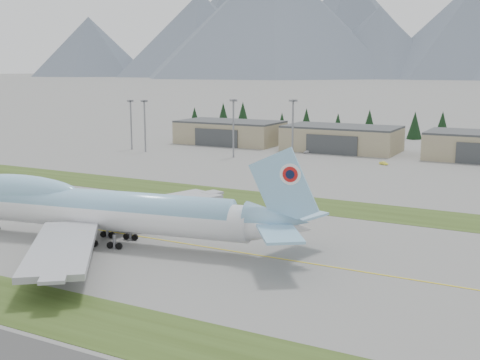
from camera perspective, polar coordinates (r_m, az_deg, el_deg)
The scene contains 11 objects.
ground at distance 124.02m, azimuth -6.01°, elevation -5.90°, with size 7000.00×7000.00×0.00m, color slate.
grass_strip_near at distance 96.62m, azimuth -18.89°, elevation -11.27°, with size 400.00×14.00×0.08m, color #334619.
grass_strip_far at distance 162.10m, azimuth 2.87°, elevation -1.95°, with size 400.00×18.00×0.08m, color #334619.
taxiway_line_main at distance 124.02m, azimuth -6.01°, elevation -5.90°, with size 400.00×0.40×0.02m, color yellow.
boeing_747_freighter at distance 124.85m, azimuth -13.01°, elevation -2.68°, with size 81.11×68.80×21.27m.
hangar_left at distance 285.11m, azimuth -0.96°, elevation 4.56°, with size 48.00×26.60×10.80m.
hangar_center at distance 263.20m, azimuth 9.62°, elevation 3.91°, with size 48.00×26.60×10.80m.
floodlight_masts at distance 234.47m, azimuth 0.95°, elevation 5.79°, with size 158.84×10.22×23.81m.
service_vehicle_a at distance 254.08m, azimuth 6.32°, elevation 2.54°, with size 1.37×3.39×1.15m, color white.
service_vehicle_b at distance 228.25m, azimuth 13.46°, elevation 1.41°, with size 1.28×3.63×1.20m, color yellow.
conifer_belt at distance 322.08m, azimuth 13.66°, elevation 5.20°, with size 271.26×16.65×16.45m.
Camera 1 is at (66.72, -98.55, 34.90)m, focal length 45.00 mm.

